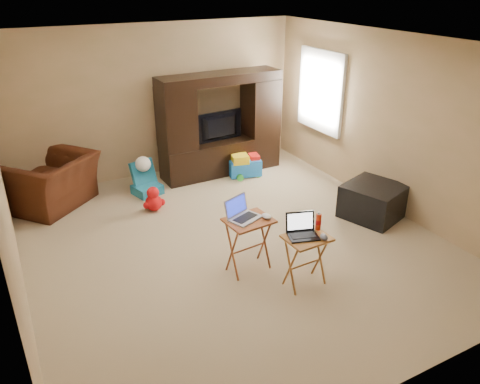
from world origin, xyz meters
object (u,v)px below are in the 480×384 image
entertainment_center (220,125)px  child_rocker (146,179)px  mouse_right (324,237)px  push_toy (245,165)px  ottoman (373,201)px  television (222,127)px  tray_table_left (249,245)px  mouse_left (267,216)px  laptop_right (304,227)px  laptop_left (245,210)px  water_bottle (318,222)px  tray_table_right (305,261)px  plush_toy (153,199)px  recliner (51,182)px

entertainment_center → child_rocker: (-1.44, -0.28, -0.60)m
mouse_right → push_toy: bearing=76.3°
ottoman → mouse_right: size_ratio=6.00×
television → ottoman: bearing=109.4°
tray_table_left → mouse_right: bearing=-56.1°
tray_table_left → mouse_left: (0.19, -0.07, 0.36)m
television → laptop_right: bearing=72.7°
child_rocker → television: bearing=-6.4°
laptop_left → mouse_right: (0.57, -0.70, -0.15)m
laptop_right → water_bottle: (0.24, 0.06, -0.03)m
entertainment_center → tray_table_left: entertainment_center is taller
entertainment_center → mouse_right: 3.58m
entertainment_center → tray_table_right: bearing=-101.6°
television → mouse_right: television is taller
tray_table_left → entertainment_center: bearing=65.0°
entertainment_center → plush_toy: size_ratio=5.54×
ottoman → laptop_right: 2.10m
plush_toy → mouse_right: bearing=-68.8°
mouse_left → water_bottle: (0.42, -0.40, 0.01)m
television → tray_table_left: 3.04m
push_toy → mouse_right: bearing=-90.1°
ottoman → laptop_right: size_ratio=2.33×
push_toy → tray_table_right: size_ratio=0.90×
push_toy → laptop_left: laptop_left is taller
child_rocker → laptop_right: bearing=-91.8°
laptop_right → recliner: bearing=139.4°
entertainment_center → ottoman: size_ratio=2.82×
water_bottle → mouse_right: bearing=-109.3°
mouse_right → entertainment_center: bearing=82.0°
child_rocker → mouse_right: bearing=-89.6°
tray_table_left → mouse_left: bearing=-25.3°
entertainment_center → ottoman: 2.86m
television → entertainment_center: bearing=-96.0°
entertainment_center → water_bottle: (-0.43, -3.33, -0.15)m
entertainment_center → television: 0.06m
television → push_toy: (0.27, -0.33, -0.62)m
push_toy → tray_table_left: tray_table_left is taller
push_toy → ottoman: 2.34m
recliner → laptop_right: (2.13, -3.38, 0.35)m
laptop_left → laptop_right: laptop_left is taller
recliner → push_toy: size_ratio=2.14×
laptop_left → ottoman: bearing=-13.5°
mouse_left → water_bottle: water_bottle is taller
plush_toy → mouse_right: size_ratio=3.05×
recliner → tray_table_left: recliner is taller
laptop_left → push_toy: bearing=40.2°
laptop_right → mouse_right: bearing=-22.3°
television → laptop_left: 2.99m
television → recliner: bearing=-6.6°
plush_toy → entertainment_center: bearing=29.7°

